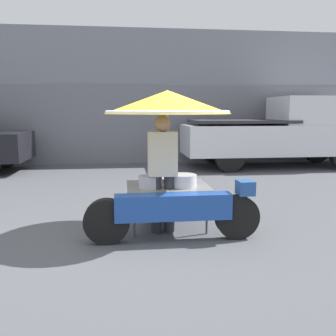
# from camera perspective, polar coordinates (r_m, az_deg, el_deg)

# --- Properties ---
(ground_plane) EXTENTS (36.00, 36.00, 0.00)m
(ground_plane) POSITION_cam_1_polar(r_m,az_deg,el_deg) (5.01, -3.35, -10.27)
(ground_plane) COLOR #4C4F54
(shopfront_building) EXTENTS (28.00, 2.06, 4.09)m
(shopfront_building) POSITION_cam_1_polar(r_m,az_deg,el_deg) (12.66, -5.68, 10.51)
(shopfront_building) COLOR gray
(shopfront_building) RESTS_ON ground
(vendor_motorcycle_cart) EXTENTS (2.22, 1.72, 1.90)m
(vendor_motorcycle_cart) POSITION_cam_1_polar(r_m,az_deg,el_deg) (5.05, 0.12, 6.45)
(vendor_motorcycle_cart) COLOR black
(vendor_motorcycle_cart) RESTS_ON ground
(vendor_person) EXTENTS (0.38, 0.22, 1.57)m
(vendor_person) POSITION_cam_1_polar(r_m,az_deg,el_deg) (4.95, -0.84, -0.04)
(vendor_person) COLOR #2D2D33
(vendor_person) RESTS_ON ground
(pickup_truck) EXTENTS (5.46, 1.80, 2.03)m
(pickup_truck) POSITION_cam_1_polar(r_m,az_deg,el_deg) (11.37, 17.05, 5.07)
(pickup_truck) COLOR black
(pickup_truck) RESTS_ON ground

